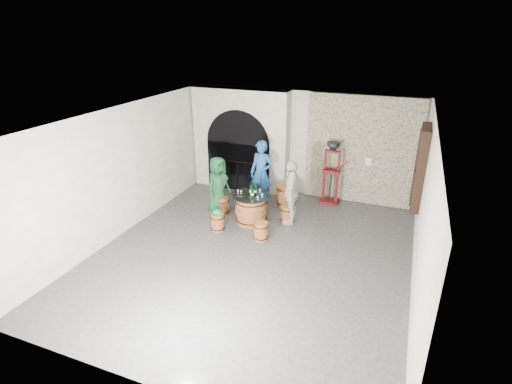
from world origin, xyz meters
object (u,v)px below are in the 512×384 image
at_px(barrel_stool_near_right, 261,231).
at_px(person_white, 291,192).
at_px(barrel_stool_far, 259,200).
at_px(corking_press, 332,169).
at_px(wine_bottle_center, 252,193).
at_px(barrel_stool_right, 287,214).
at_px(barrel_stool_left, 223,206).
at_px(wine_bottle_right, 255,190).
at_px(person_green, 218,185).
at_px(wine_bottle_left, 251,190).
at_px(person_blue, 261,173).
at_px(barrel_stool_near_left, 217,222).
at_px(barrel_table, 251,209).
at_px(side_barrel, 285,195).

bearing_deg(barrel_stool_near_right, person_white, 71.37).
bearing_deg(barrel_stool_far, corking_press, 29.60).
bearing_deg(wine_bottle_center, barrel_stool_right, 31.66).
relative_size(barrel_stool_left, wine_bottle_right, 1.48).
distance_m(person_green, corking_press, 3.33).
bearing_deg(corking_press, wine_bottle_left, -129.60).
relative_size(barrel_stool_far, person_green, 0.29).
distance_m(barrel_stool_right, wine_bottle_left, 1.21).
bearing_deg(person_blue, person_white, -26.24).
height_order(wine_bottle_left, corking_press, corking_press).
distance_m(barrel_stool_near_left, person_blue, 2.19).
distance_m(barrel_table, barrel_stool_near_left, 1.00).
relative_size(wine_bottle_center, wine_bottle_right, 1.00).
relative_size(person_blue, wine_bottle_right, 5.93).
bearing_deg(barrel_stool_left, barrel_stool_far, 42.62).
xyz_separation_m(barrel_table, wine_bottle_right, (0.09, 0.07, 0.53)).
relative_size(person_white, wine_bottle_left, 5.40).
distance_m(barrel_stool_far, person_blue, 0.78).
xyz_separation_m(barrel_stool_near_left, wine_bottle_right, (0.73, 0.82, 0.69)).
height_order(barrel_stool_far, barrel_stool_near_right, same).
relative_size(barrel_stool_near_right, wine_bottle_right, 1.48).
xyz_separation_m(barrel_stool_near_left, corking_press, (2.36, 2.78, 0.86)).
xyz_separation_m(barrel_stool_near_left, person_blue, (0.46, 2.01, 0.73)).
xyz_separation_m(wine_bottle_center, wine_bottle_right, (-0.00, 0.20, 0.00)).
relative_size(person_blue, person_white, 1.10).
bearing_deg(barrel_stool_right, side_barrel, 111.73).
bearing_deg(wine_bottle_center, wine_bottle_right, 91.20).
bearing_deg(barrel_table, person_blue, 98.36).
bearing_deg(wine_bottle_left, barrel_stool_near_left, -127.82).
distance_m(wine_bottle_left, wine_bottle_right, 0.11).
bearing_deg(barrel_table, person_white, 22.28).
distance_m(barrel_table, barrel_stool_far, 1.00).
distance_m(barrel_stool_far, side_barrel, 0.78).
relative_size(person_green, wine_bottle_right, 5.07).
bearing_deg(person_green, wine_bottle_right, -84.22).
xyz_separation_m(barrel_table, person_blue, (-0.19, 1.26, 0.57)).
xyz_separation_m(barrel_table, barrel_stool_right, (0.91, 0.37, -0.16)).
bearing_deg(barrel_stool_right, barrel_stool_near_right, -105.66).
height_order(barrel_stool_right, corking_press, corking_press).
relative_size(barrel_stool_near_left, person_white, 0.27).
distance_m(barrel_stool_near_left, person_white, 2.10).
xyz_separation_m(person_white, side_barrel, (-0.48, 0.99, -0.55)).
distance_m(wine_bottle_left, side_barrel, 1.56).
distance_m(barrel_stool_right, barrel_stool_near_right, 1.21).
bearing_deg(barrel_table, barrel_stool_near_left, -130.66).
bearing_deg(person_green, barrel_table, -88.35).
relative_size(barrel_stool_left, barrel_stool_far, 1.00).
bearing_deg(side_barrel, person_blue, -169.49).
distance_m(barrel_stool_far, barrel_stool_near_left, 1.79).
xyz_separation_m(wine_bottle_center, corking_press, (1.62, 2.16, 0.17)).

